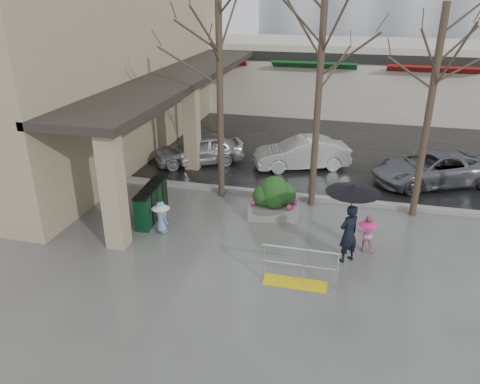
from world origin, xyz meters
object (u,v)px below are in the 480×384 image
at_px(handrail, 298,271).
at_px(planter, 274,198).
at_px(tree_west, 219,48).
at_px(child_blue, 161,214).
at_px(tree_midwest, 322,46).
at_px(tree_mideast, 437,63).
at_px(car_c, 433,168).
at_px(car_a, 199,149).
at_px(news_boxes, 152,203).
at_px(child_pink, 367,231).
at_px(woman, 351,213).
at_px(car_b, 302,153).

bearing_deg(handrail, planter, 109.33).
distance_m(tree_west, child_blue, 5.52).
relative_size(tree_midwest, tree_mideast, 1.08).
bearing_deg(car_c, tree_mideast, -42.02).
relative_size(tree_mideast, planter, 3.80).
height_order(child_blue, car_a, car_a).
height_order(news_boxes, car_a, car_a).
xyz_separation_m(tree_west, tree_midwest, (3.20, 0.00, 0.15)).
xyz_separation_m(child_pink, car_a, (-6.84, 5.68, 0.02)).
xyz_separation_m(child_blue, car_c, (8.39, 6.04, 0.03)).
xyz_separation_m(handrail, woman, (1.14, 1.42, 1.07)).
height_order(planter, news_boxes, planter).
height_order(tree_west, tree_mideast, tree_west).
relative_size(child_pink, child_blue, 1.08).
height_order(tree_west, car_b, tree_west).
distance_m(tree_west, tree_mideast, 6.50).
relative_size(tree_midwest, car_c, 1.54).
height_order(woman, planter, woman).
height_order(tree_west, woman, tree_west).
bearing_deg(car_c, car_a, -115.46).
bearing_deg(news_boxes, car_a, 87.98).
bearing_deg(child_blue, woman, -151.51).
xyz_separation_m(handrail, car_a, (-5.20, 7.79, 0.25)).
distance_m(handrail, child_blue, 4.70).
distance_m(car_a, car_b, 4.29).
bearing_deg(car_c, handrail, -52.78).
xyz_separation_m(tree_mideast, woman, (-2.00, -3.38, -3.42)).
relative_size(tree_mideast, car_b, 1.70).
relative_size(tree_midwest, news_boxes, 3.51).
relative_size(handrail, child_pink, 1.74).
xyz_separation_m(child_pink, child_blue, (-6.00, -0.37, -0.01)).
bearing_deg(car_b, handrail, -14.89).
height_order(tree_midwest, car_a, tree_midwest).
bearing_deg(tree_midwest, car_c, 35.40).
xyz_separation_m(tree_mideast, child_blue, (-7.50, -3.07, -4.26)).
bearing_deg(tree_midwest, tree_mideast, -0.00).
xyz_separation_m(tree_west, news_boxes, (-1.65, -2.29, -4.53)).
distance_m(tree_mideast, woman, 5.21).
xyz_separation_m(woman, planter, (-2.38, 2.12, -0.77)).
bearing_deg(news_boxes, child_pink, -7.50).
bearing_deg(child_blue, tree_west, -76.31).
xyz_separation_m(tree_mideast, news_boxes, (-8.15, -2.29, -4.31)).
bearing_deg(news_boxes, tree_west, 50.14).
xyz_separation_m(tree_midwest, child_pink, (1.80, -2.69, -4.63)).
relative_size(child_blue, car_c, 0.22).
bearing_deg(tree_mideast, tree_midwest, 180.00).
relative_size(tree_west, car_a, 1.84).
relative_size(planter, news_boxes, 0.86).
bearing_deg(tree_west, tree_mideast, 0.00).
xyz_separation_m(handrail, planter, (-1.24, 3.53, 0.30)).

